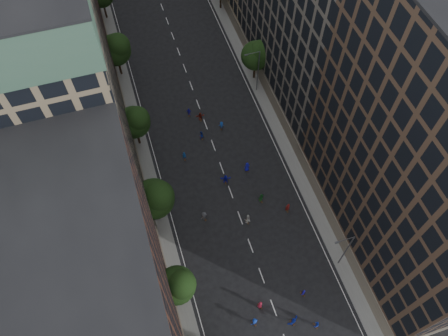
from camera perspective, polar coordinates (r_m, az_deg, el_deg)
name	(u,v)px	position (r m, az deg, el deg)	size (l,w,h in m)	color
ground	(206,127)	(72.62, -2.32, 5.44)	(240.00, 240.00, 0.00)	black
sidewalk_left	(126,110)	(76.53, -12.66, 7.44)	(4.00, 105.00, 0.15)	slate
sidewalk_right	(259,78)	(79.78, 4.59, 11.60)	(4.00, 105.00, 0.15)	slate
bldg_left_a	(96,308)	(45.58, -16.38, -17.13)	(14.00, 22.00, 30.00)	#542D20
bldg_left_b	(61,110)	(56.22, -20.49, 7.17)	(14.00, 26.00, 34.00)	#827055
bldg_left_c	(50,11)	(75.45, -21.72, 18.55)	(14.00, 20.00, 28.00)	#542D20
bldg_right_a	(433,158)	(52.56, 25.64, 1.22)	(14.00, 30.00, 36.00)	#4C3729
bldg_right_b	(320,5)	(69.07, 12.45, 20.10)	(14.00, 28.00, 33.00)	#5C544B
tree_left_1	(178,285)	(54.66, -6.02, -14.95)	(4.80, 4.80, 8.21)	black
tree_left_2	(155,198)	(58.76, -8.96, -3.90)	(5.60, 5.60, 9.45)	black
tree_left_3	(135,121)	(67.19, -11.55, 6.01)	(5.00, 5.00, 8.58)	black
tree_left_4	(116,49)	(78.18, -13.93, 14.89)	(5.40, 5.40, 9.08)	black
tree_right_a	(257,54)	(75.93, 4.34, 14.59)	(5.00, 5.00, 8.39)	black
streetlamp_near	(345,249)	(58.36, 15.57, -10.20)	(2.64, 0.22, 9.06)	#595B60
streetlamp_far	(257,69)	(74.08, 4.33, 12.72)	(2.64, 0.22, 9.06)	#595B60
skater_1	(303,293)	(60.00, 10.32, -15.72)	(0.55, 0.36, 1.52)	#2016B8
skater_2	(316,325)	(59.22, 11.96, -19.38)	(0.77, 0.60, 1.58)	#1731BE
skater_3	(254,322)	(58.26, 3.98, -19.43)	(1.04, 0.60, 1.62)	#163AB6
skater_5	(293,321)	(58.68, 9.02, -19.16)	(1.71, 0.54, 1.84)	#1325A1
skater_6	(260,305)	(58.82, 4.75, -17.38)	(0.79, 0.51, 1.62)	#AC1C36
skater_7	(288,207)	(64.16, 8.31, -5.11)	(0.68, 0.45, 1.87)	maroon
skater_8	(247,219)	(62.72, 3.08, -6.68)	(0.94, 0.73, 1.93)	silver
skater_9	(204,216)	(62.99, -2.61, -6.31)	(1.13, 0.65, 1.75)	#434348
skater_10	(261,198)	(64.41, 4.87, -3.91)	(1.13, 0.47, 1.93)	#1F672A
skater_11	(226,179)	(65.84, 0.21, -1.46)	(1.64, 0.52, 1.77)	#1416A7
skater_12	(247,167)	(67.02, 3.03, 0.15)	(0.91, 0.60, 1.87)	#1616B6
skater_13	(184,156)	(68.43, -5.22, 1.60)	(0.62, 0.40, 1.69)	#124392
skater_14	(201,135)	(70.59, -3.02, 4.30)	(0.78, 0.60, 1.60)	#1730BD
skater_15	(221,125)	(71.76, -0.33, 5.59)	(0.97, 0.56, 1.50)	#1647B5
skater_16	(189,112)	(73.72, -4.59, 7.30)	(0.90, 0.38, 1.54)	#1915AB
skater_17	(200,117)	(72.94, -3.11, 6.72)	(1.49, 0.48, 1.61)	maroon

